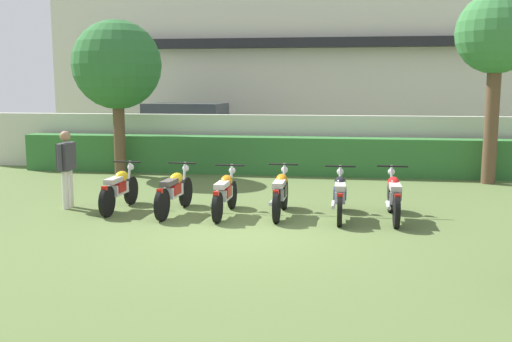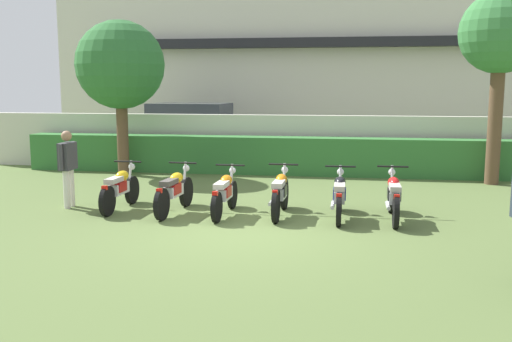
# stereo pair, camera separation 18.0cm
# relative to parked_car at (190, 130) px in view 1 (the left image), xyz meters

# --- Properties ---
(ground) EXTENTS (60.00, 60.00, 0.00)m
(ground) POSITION_rel_parked_car_xyz_m (3.55, -10.08, -0.94)
(ground) COLOR #566B38
(building) EXTENTS (19.97, 6.50, 7.76)m
(building) POSITION_rel_parked_car_xyz_m (3.55, 5.78, 2.94)
(building) COLOR beige
(building) RESTS_ON ground
(compound_wall) EXTENTS (18.97, 0.30, 1.65)m
(compound_wall) POSITION_rel_parked_car_xyz_m (3.55, -2.80, -0.11)
(compound_wall) COLOR beige
(compound_wall) RESTS_ON ground
(hedge_row) EXTENTS (15.17, 0.70, 1.07)m
(hedge_row) POSITION_rel_parked_car_xyz_m (3.55, -3.50, -0.40)
(hedge_row) COLOR #337033
(hedge_row) RESTS_ON ground
(parked_car) EXTENTS (4.63, 2.37, 1.89)m
(parked_car) POSITION_rel_parked_car_xyz_m (0.00, 0.00, 0.00)
(parked_car) COLOR silver
(parked_car) RESTS_ON ground
(tree_near_inspector) EXTENTS (2.46, 2.46, 4.32)m
(tree_near_inspector) POSITION_rel_parked_car_xyz_m (-0.95, -4.25, 2.12)
(tree_near_inspector) COLOR brown
(tree_near_inspector) RESTS_ON ground
(tree_far_side) EXTENTS (2.03, 2.03, 4.85)m
(tree_far_side) POSITION_rel_parked_car_xyz_m (9.05, -4.31, 2.79)
(tree_far_side) COLOR brown
(tree_far_side) RESTS_ON ground
(motorcycle_in_row_0) EXTENTS (0.60, 1.82, 0.96)m
(motorcycle_in_row_0) POSITION_rel_parked_car_xyz_m (0.76, -8.73, -0.49)
(motorcycle_in_row_0) COLOR black
(motorcycle_in_row_0) RESTS_ON ground
(motorcycle_in_row_1) EXTENTS (0.60, 1.94, 0.97)m
(motorcycle_in_row_1) POSITION_rel_parked_car_xyz_m (1.96, -8.85, -0.48)
(motorcycle_in_row_1) COLOR black
(motorcycle_in_row_1) RESTS_ON ground
(motorcycle_in_row_2) EXTENTS (0.60, 1.86, 0.95)m
(motorcycle_in_row_2) POSITION_rel_parked_car_xyz_m (2.99, -8.87, -0.50)
(motorcycle_in_row_2) COLOR black
(motorcycle_in_row_2) RESTS_ON ground
(motorcycle_in_row_3) EXTENTS (0.60, 1.84, 0.97)m
(motorcycle_in_row_3) POSITION_rel_parked_car_xyz_m (4.07, -8.76, -0.48)
(motorcycle_in_row_3) COLOR black
(motorcycle_in_row_3) RESTS_ON ground
(motorcycle_in_row_4) EXTENTS (0.60, 1.88, 0.96)m
(motorcycle_in_row_4) POSITION_rel_parked_car_xyz_m (5.22, -8.82, -0.49)
(motorcycle_in_row_4) COLOR black
(motorcycle_in_row_4) RESTS_ON ground
(motorcycle_in_row_5) EXTENTS (0.60, 1.96, 0.97)m
(motorcycle_in_row_5) POSITION_rel_parked_car_xyz_m (6.23, -8.79, -0.48)
(motorcycle_in_row_5) COLOR black
(motorcycle_in_row_5) RESTS_ON ground
(inspector_person) EXTENTS (0.22, 0.66, 1.61)m
(inspector_person) POSITION_rel_parked_car_xyz_m (-0.38, -8.67, 0.01)
(inspector_person) COLOR silver
(inspector_person) RESTS_ON ground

